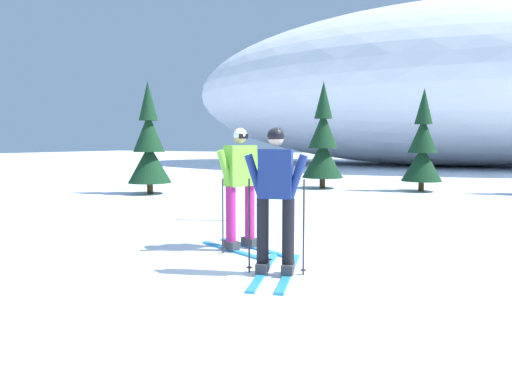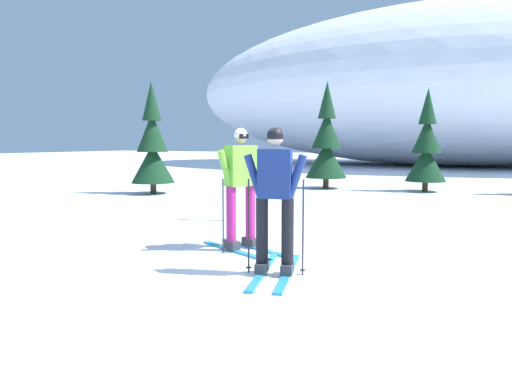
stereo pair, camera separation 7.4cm
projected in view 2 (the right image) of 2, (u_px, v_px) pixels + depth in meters
The scene contains 8 objects.
ground_plane at pixel (294, 264), 6.38m from camera, with size 120.00×120.00×0.00m, color white.
skier_navy_jacket at pixel (275, 199), 5.78m from camera, with size 0.91×1.82×1.80m.
skier_lime_jacket at pixel (241, 185), 7.18m from camera, with size 1.67×1.07×1.83m.
pine_tree_far_left at pixel (152, 147), 14.87m from camera, with size 1.34×1.34×3.48m.
pine_tree_center_left at pixel (326, 144), 16.61m from camera, with size 1.43×1.43×3.71m.
pine_tree_center at pixel (426, 149), 15.53m from camera, with size 1.30×1.30×3.36m.
snow_ridge_background at pixel (449, 88), 32.02m from camera, with size 36.49×20.98×10.42m, color white.
trail_marker_post at pixel (233, 182), 9.80m from camera, with size 0.28×0.07×1.43m.
Camera 2 is at (2.50, -5.75, 1.63)m, focal length 33.55 mm.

